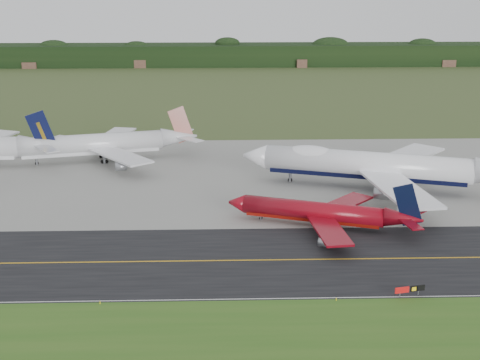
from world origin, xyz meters
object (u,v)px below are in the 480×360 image
jet_red_737 (323,213)px  jet_star_tail (102,144)px  taxiway_sign (410,289)px  jet_ba_747 (377,166)px

jet_red_737 → jet_star_tail: jet_star_tail is taller
jet_star_tail → jet_red_737: bearing=-44.3°
jet_red_737 → taxiway_sign: size_ratio=7.69×
jet_star_tail → taxiway_sign: (64.67, -85.94, -3.63)m
jet_ba_747 → jet_star_tail: jet_ba_747 is taller
jet_ba_747 → jet_red_737: size_ratio=1.70×
jet_red_737 → taxiway_sign: jet_red_737 is taller
jet_ba_747 → jet_star_tail: 77.44m
jet_red_737 → taxiway_sign: bearing=-73.4°
jet_ba_747 → jet_red_737: bearing=-123.9°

